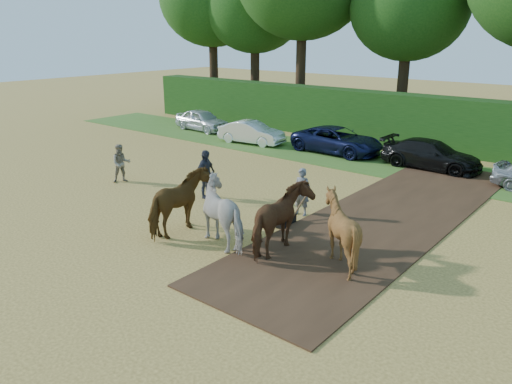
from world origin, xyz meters
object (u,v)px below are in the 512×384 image
at_px(plough_team, 256,215).
at_px(parked_cars, 439,158).
at_px(spectator_near, 121,163).
at_px(spectator_far, 206,174).

xyz_separation_m(plough_team, parked_cars, (1.21, 12.22, -0.34)).
bearing_deg(plough_team, parked_cars, 84.33).
distance_m(spectator_near, spectator_far, 4.53).
height_order(spectator_far, plough_team, plough_team).
bearing_deg(plough_team, spectator_far, 152.01).
distance_m(spectator_near, plough_team, 9.22).
distance_m(plough_team, parked_cars, 12.28).
relative_size(spectator_near, spectator_far, 0.87).
xyz_separation_m(spectator_far, parked_cars, (5.81, 9.77, -0.29)).
distance_m(spectator_far, plough_team, 5.21).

